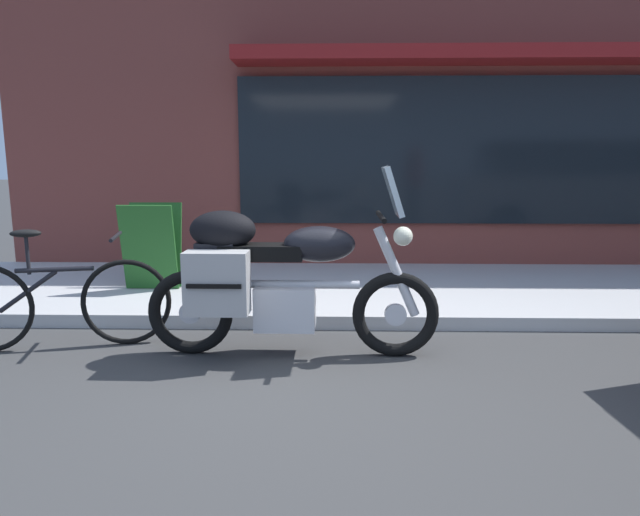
# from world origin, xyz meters

# --- Properties ---
(ground_plane) EXTENTS (80.00, 80.00, 0.00)m
(ground_plane) POSITION_xyz_m (0.00, 0.00, 0.00)
(ground_plane) COLOR #383838
(touring_motorcycle) EXTENTS (2.16, 0.66, 1.40)m
(touring_motorcycle) POSITION_xyz_m (-0.25, 0.51, 0.60)
(touring_motorcycle) COLOR black
(touring_motorcycle) RESTS_ON ground_plane
(parked_bicycle) EXTENTS (1.65, 0.55, 0.93)m
(parked_bicycle) POSITION_xyz_m (-1.93, 0.64, 0.37)
(parked_bicycle) COLOR black
(parked_bicycle) RESTS_ON ground_plane
(sandwich_board_sign) EXTENTS (0.55, 0.40, 0.88)m
(sandwich_board_sign) POSITION_xyz_m (-1.69, 2.21, 0.56)
(sandwich_board_sign) COLOR #1E511E
(sandwich_board_sign) RESTS_ON sidewalk_curb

